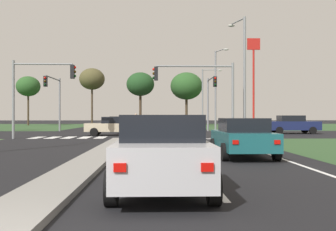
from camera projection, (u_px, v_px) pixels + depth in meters
name	position (u px, v px, depth m)	size (l,w,h in m)	color
ground_plane	(130.00, 134.00, 34.15)	(200.00, 200.00, 0.00)	black
grass_verge_far_right	(311.00, 126.00, 59.45)	(35.00, 35.00, 0.01)	#2D4C28
median_island_near	(98.00, 156.00, 15.16)	(1.20, 22.00, 0.14)	gray
median_island_far	(141.00, 126.00, 59.14)	(1.20, 36.00, 0.14)	gray
lane_dash_near	(219.00, 192.00, 8.25)	(0.14, 2.00, 0.01)	silver
lane_dash_second	(192.00, 160.00, 14.25)	(0.14, 2.00, 0.01)	silver
lane_dash_third	(181.00, 147.00, 20.24)	(0.14, 2.00, 0.01)	silver
edge_line_right	(269.00, 154.00, 16.38)	(0.14, 24.00, 0.01)	silver
stop_bar_near	(179.00, 139.00, 27.28)	(6.40, 0.50, 0.01)	silver
crosswalk_bar_near	(37.00, 138.00, 28.75)	(0.70, 2.80, 0.01)	silver
crosswalk_bar_second	(53.00, 138.00, 28.79)	(0.70, 2.80, 0.01)	silver
crosswalk_bar_third	(69.00, 138.00, 28.83)	(0.70, 2.80, 0.01)	silver
crosswalk_bar_fourth	(85.00, 138.00, 28.86)	(0.70, 2.80, 0.01)	silver
crosswalk_bar_fifth	(101.00, 137.00, 28.90)	(0.70, 2.80, 0.01)	silver
car_beige_near	(114.00, 126.00, 32.00)	(4.49, 2.05, 1.50)	#BCAD8E
car_teal_second	(243.00, 137.00, 15.27)	(2.06, 4.26, 1.50)	#19565B
car_grey_third	(140.00, 125.00, 36.17)	(4.46, 2.01, 1.46)	slate
car_red_fourth	(124.00, 121.00, 57.65)	(1.98, 4.15, 1.51)	#A31919
car_navy_fifth	(292.00, 124.00, 35.17)	(4.59, 2.06, 1.61)	#161E47
car_silver_sixth	(162.00, 153.00, 8.33)	(2.03, 4.25, 1.61)	#B7B7BC
car_maroon_seventh	(117.00, 123.00, 46.21)	(2.10, 4.60, 1.50)	maroon
traffic_signal_far_left	(54.00, 93.00, 38.42)	(0.32, 5.58, 5.42)	gray
traffic_signal_near_right	(202.00, 85.00, 27.73)	(5.72, 0.32, 5.30)	gray
traffic_signal_near_left	(37.00, 85.00, 27.37)	(4.39, 0.32, 5.41)	gray
traffic_signal_far_right	(211.00, 93.00, 39.05)	(0.32, 5.24, 5.46)	gray
street_lamp_second	(243.00, 70.00, 29.75)	(0.97, 2.32, 8.97)	gray
street_lamp_third	(217.00, 85.00, 43.63)	(1.16, 2.45, 8.75)	gray
street_lamp_fourth	(204.00, 94.00, 55.91)	(2.73, 0.70, 8.12)	gray
pedestrian_at_median	(136.00, 120.00, 43.49)	(0.34, 0.34, 1.69)	#4C4C4C
fastfood_pole_sign	(254.00, 63.00, 56.01)	(1.80, 0.40, 12.50)	red
treeline_near	(28.00, 87.00, 64.69)	(3.84, 3.84, 8.02)	#423323
treeline_second	(92.00, 79.00, 68.54)	(4.37, 4.37, 9.78)	#423323
treeline_third	(140.00, 84.00, 63.35)	(4.44, 4.44, 8.51)	#423323
treeline_fourth	(186.00, 86.00, 64.58)	(5.22, 5.22, 8.64)	#423323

